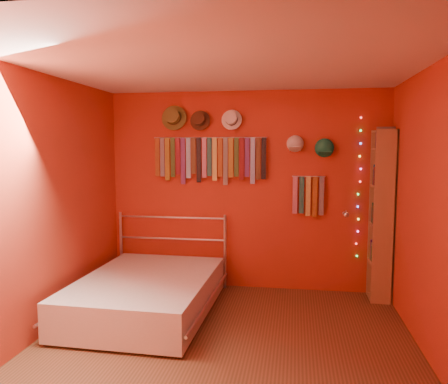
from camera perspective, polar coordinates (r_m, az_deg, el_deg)
The scene contains 16 objects.
ground at distance 4.19m, azimuth -0.10°, elevation -19.60°, with size 3.50×3.50×0.00m, color #50361B.
back_wall at distance 5.54m, azimuth 2.86°, elevation 0.17°, with size 3.50×0.02×2.50m, color #982F18.
right_wall at distance 3.94m, azimuth 25.95°, elevation -2.78°, with size 0.02×3.50×2.50m, color #982F18.
left_wall at distance 4.45m, azimuth -22.93°, elevation -1.70°, with size 0.02×3.50×2.50m, color #982F18.
ceiling at distance 3.84m, azimuth -0.11°, elevation 16.35°, with size 3.50×3.50×0.02m, color white.
tie_rack at distance 5.52m, azimuth -1.88°, elevation 4.55°, with size 1.45×0.03×0.60m.
small_tie_rack at distance 5.45m, azimuth 10.96°, elevation -0.34°, with size 0.40×0.03×0.50m.
fedora_olive at distance 5.61m, azimuth -6.66°, elevation 9.72°, with size 0.32×0.17×0.32m.
fedora_brown at distance 5.53m, azimuth -3.22°, elevation 9.41°, with size 0.25×0.14×0.25m.
fedora_white at distance 5.46m, azimuth 0.96°, elevation 9.51°, with size 0.26×0.14×0.25m.
cap_white at distance 5.42m, azimuth 9.27°, elevation 6.23°, with size 0.19×0.24×0.19m.
cap_green at distance 5.44m, azimuth 12.98°, elevation 5.61°, with size 0.20×0.26×0.20m.
fairy_lights at distance 5.51m, azimuth 17.22°, elevation 0.51°, with size 0.05×0.02×1.70m.
reading_lamp at distance 5.35m, azimuth 15.62°, elevation -2.82°, with size 0.07×0.29×0.09m.
bookshelf at distance 5.42m, azimuth 20.29°, elevation -2.80°, with size 0.25×0.34×2.00m.
bed at distance 4.92m, azimuth -10.06°, elevation -12.94°, with size 1.47×1.98×0.95m.
Camera 1 is at (0.62, -3.73, 1.80)m, focal length 35.00 mm.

